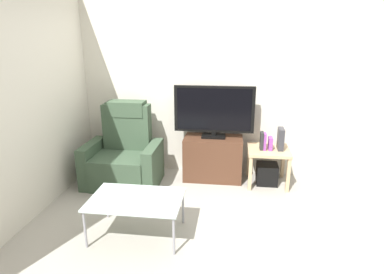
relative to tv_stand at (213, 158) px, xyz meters
The scene contains 14 objects.
ground_plane 0.90m from the tv_stand, 91.66° to the right, with size 6.40×6.40×0.00m, color #9E998E.
wall_back 1.04m from the tv_stand, 94.94° to the left, with size 6.40×0.06×2.60m, color beige.
wall_side 2.31m from the tv_stand, 156.05° to the right, with size 0.06×4.48×2.60m, color beige.
tv_stand is the anchor object (origin of this frame).
television 0.67m from the tv_stand, 90.00° to the left, with size 1.07×0.20×0.70m.
recliner_armchair 1.22m from the tv_stand, 167.36° to the right, with size 0.98×0.78×1.08m.
side_table 0.75m from the tv_stand, ahead, with size 0.54×0.54×0.49m.
subwoofer_box 0.76m from the tv_stand, ahead, with size 0.28×0.28×0.28m, color black.
book_leftmost 0.72m from the tv_stand, ahead, with size 0.04×0.13×0.23m, color #262626.
book_middle 0.75m from the tv_stand, ahead, with size 0.03×0.13×0.22m, color purple.
book_rightmost 0.81m from the tv_stand, ahead, with size 0.05×0.14×0.17m, color purple.
game_console 0.95m from the tv_stand, ahead, with size 0.07×0.20×0.28m, color #333338.
coffee_table 1.61m from the tv_stand, 114.05° to the right, with size 0.90×0.60×0.40m.
cell_phone 1.53m from the tv_stand, 113.19° to the right, with size 0.07×0.15×0.01m, color #B7B7BC.
Camera 1 is at (0.27, -3.37, 1.90)m, focal length 30.32 mm.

